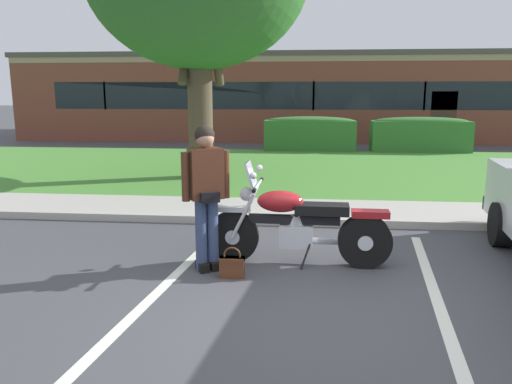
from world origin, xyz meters
TOP-DOWN VIEW (x-y plane):
  - ground_plane at (0.00, 0.00)m, footprint 140.00×140.00m
  - curb_strip at (0.00, 2.94)m, footprint 60.00×0.20m
  - concrete_walk at (0.00, 3.79)m, footprint 60.00×1.50m
  - grass_lawn at (0.00, 8.70)m, footprint 60.00×8.33m
  - stall_stripe_0 at (-1.72, 0.20)m, footprint 0.61×4.39m
  - stall_stripe_1 at (1.15, 0.20)m, footprint 0.61×4.39m
  - motorcycle at (-0.21, 1.08)m, footprint 2.24×0.82m
  - rider_person at (-1.35, 0.79)m, footprint 0.51×0.40m
  - handbag at (-1.02, 0.55)m, footprint 0.28×0.13m
  - hedge_left at (-0.08, 12.87)m, footprint 3.15×0.90m
  - hedge_center_left at (3.69, 12.87)m, footprint 3.30×0.90m
  - brick_building at (0.06, 19.81)m, footprint 25.74×8.32m

SIDE VIEW (x-z plane):
  - ground_plane at x=0.00m, z-range 0.00..0.00m
  - stall_stripe_0 at x=-1.72m, z-range 0.00..0.01m
  - stall_stripe_1 at x=1.15m, z-range 0.00..0.01m
  - grass_lawn at x=0.00m, z-range 0.00..0.06m
  - concrete_walk at x=0.00m, z-range 0.00..0.08m
  - curb_strip at x=0.00m, z-range 0.00..0.12m
  - handbag at x=-1.02m, z-range -0.04..0.32m
  - motorcycle at x=-0.21m, z-range -0.14..1.12m
  - hedge_left at x=-0.08m, z-range 0.03..1.27m
  - hedge_center_left at x=3.69m, z-range 0.03..1.27m
  - rider_person at x=-1.35m, z-range 0.14..1.84m
  - brick_building at x=0.06m, z-range 0.00..3.70m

